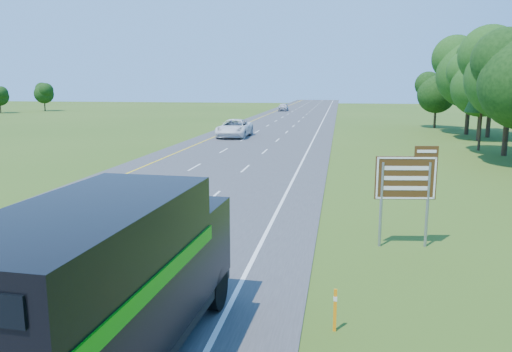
# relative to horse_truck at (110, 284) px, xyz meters

# --- Properties ---
(road) EXTENTS (15.00, 260.00, 0.04)m
(road) POSITION_rel_horse_truck_xyz_m (-3.94, 46.06, -2.01)
(road) COLOR #38383A
(road) RESTS_ON ground
(lane_markings) EXTENTS (11.15, 260.00, 0.01)m
(lane_markings) POSITION_rel_horse_truck_xyz_m (-3.94, 46.06, -1.99)
(lane_markings) COLOR yellow
(lane_markings) RESTS_ON road
(horse_truck) EXTENTS (2.98, 8.52, 3.72)m
(horse_truck) POSITION_rel_horse_truck_xyz_m (0.00, 0.00, 0.00)
(horse_truck) COLOR black
(horse_truck) RESTS_ON road
(white_suv) EXTENTS (3.22, 6.97, 1.93)m
(white_suv) POSITION_rel_horse_truck_xyz_m (-7.21, 45.43, -1.02)
(white_suv) COLOR white
(white_suv) RESTS_ON road
(far_car) EXTENTS (2.08, 4.99, 1.69)m
(far_car) POSITION_rel_horse_truck_xyz_m (-7.97, 99.74, -1.15)
(far_car) COLOR silver
(far_car) RESTS_ON road
(exit_sign) EXTENTS (2.17, 0.37, 3.70)m
(exit_sign) POSITION_rel_horse_truck_xyz_m (6.74, 9.58, 0.37)
(exit_sign) COLOR gray
(exit_sign) RESTS_ON ground
(delineator) EXTENTS (0.09, 0.05, 1.07)m
(delineator) POSITION_rel_horse_truck_xyz_m (4.34, 2.73, -1.46)
(delineator) COLOR orange
(delineator) RESTS_ON ground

